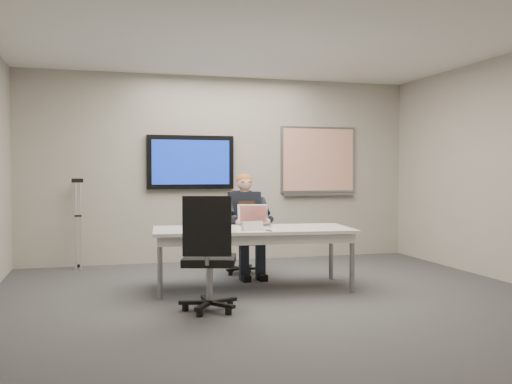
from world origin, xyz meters
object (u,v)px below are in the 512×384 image
object	(u,v)px
conference_table	(253,235)
office_chair_near	(209,276)
seated_person	(247,235)
laptop	(255,221)
office_chair_far	(244,250)

from	to	relation	value
conference_table	office_chair_near	world-z (taller)	office_chair_near
office_chair_near	seated_person	world-z (taller)	seated_person
office_chair_near	laptop	size ratio (longest dim) A/B	2.51
conference_table	office_chair_far	world-z (taller)	office_chair_far
office_chair_near	laptop	xyz separation A→B (m)	(0.80, 1.22, 0.41)
office_chair_near	office_chair_far	bearing A→B (deg)	-97.07
conference_table	seated_person	size ratio (longest dim) A/B	1.78
conference_table	laptop	bearing A→B (deg)	75.57
office_chair_far	seated_person	xyz separation A→B (m)	(-0.01, -0.24, 0.23)
conference_table	seated_person	xyz separation A→B (m)	(0.13, 0.76, -0.09)
office_chair_far	seated_person	distance (m)	0.33
seated_person	laptop	size ratio (longest dim) A/B	2.95
office_chair_far	office_chair_near	world-z (taller)	office_chair_near
seated_person	laptop	xyz separation A→B (m)	(-0.04, -0.51, 0.23)
conference_table	laptop	xyz separation A→B (m)	(0.09, 0.25, 0.15)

